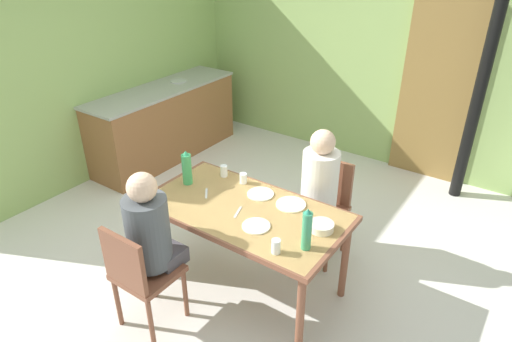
% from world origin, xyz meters
% --- Properties ---
extents(ground_plane, '(6.90, 6.90, 0.00)m').
position_xyz_m(ground_plane, '(0.00, 0.00, 0.00)').
color(ground_plane, silver).
extents(wall_back, '(4.68, 0.10, 2.52)m').
position_xyz_m(wall_back, '(0.00, 2.66, 1.26)').
color(wall_back, '#93B464').
rests_on(wall_back, ground_plane).
extents(wall_left, '(0.10, 3.98, 2.52)m').
position_xyz_m(wall_left, '(-2.24, 0.66, 1.26)').
color(wall_left, '#91B362').
rests_on(wall_left, ground_plane).
extents(door_wooden, '(0.80, 0.05, 2.00)m').
position_xyz_m(door_wooden, '(0.94, 2.58, 1.00)').
color(door_wooden, olive).
rests_on(door_wooden, ground_plane).
extents(stove_pipe_column, '(0.12, 0.12, 2.52)m').
position_xyz_m(stove_pipe_column, '(1.38, 2.31, 1.26)').
color(stove_pipe_column, black).
rests_on(stove_pipe_column, ground_plane).
extents(kitchen_counter, '(0.61, 2.03, 0.91)m').
position_xyz_m(kitchen_counter, '(-1.91, 1.20, 0.45)').
color(kitchen_counter, brown).
rests_on(kitchen_counter, ground_plane).
extents(dining_table, '(1.53, 0.82, 0.74)m').
position_xyz_m(dining_table, '(0.33, -0.17, 0.67)').
color(dining_table, brown).
rests_on(dining_table, ground_plane).
extents(chair_near_diner, '(0.40, 0.40, 0.87)m').
position_xyz_m(chair_near_diner, '(-0.01, -0.93, 0.50)').
color(chair_near_diner, brown).
rests_on(chair_near_diner, ground_plane).
extents(chair_far_diner, '(0.40, 0.40, 0.87)m').
position_xyz_m(chair_far_diner, '(0.62, 0.59, 0.50)').
color(chair_far_diner, brown).
rests_on(chair_far_diner, ground_plane).
extents(person_near_diner, '(0.30, 0.37, 0.77)m').
position_xyz_m(person_near_diner, '(-0.01, -0.79, 0.78)').
color(person_near_diner, '#4A484F').
rests_on(person_near_diner, ground_plane).
extents(person_far_diner, '(0.30, 0.37, 0.77)m').
position_xyz_m(person_far_diner, '(0.62, 0.46, 0.78)').
color(person_far_diner, silver).
rests_on(person_far_diner, ground_plane).
extents(water_bottle_green_near, '(0.07, 0.07, 0.31)m').
position_xyz_m(water_bottle_green_near, '(0.93, -0.32, 0.89)').
color(water_bottle_green_near, '#358F64').
rests_on(water_bottle_green_near, dining_table).
extents(water_bottle_green_far, '(0.08, 0.08, 0.29)m').
position_xyz_m(water_bottle_green_far, '(-0.27, -0.13, 0.88)').
color(water_bottle_green_far, '#359959').
rests_on(water_bottle_green_far, dining_table).
extents(serving_bowl_center, '(0.17, 0.17, 0.05)m').
position_xyz_m(serving_bowl_center, '(0.93, -0.08, 0.77)').
color(serving_bowl_center, silver).
rests_on(serving_bowl_center, dining_table).
extents(dinner_plate_near_left, '(0.21, 0.21, 0.01)m').
position_xyz_m(dinner_plate_near_left, '(0.32, 0.06, 0.75)').
color(dinner_plate_near_left, white).
rests_on(dinner_plate_near_left, dining_table).
extents(dinner_plate_near_right, '(0.23, 0.23, 0.01)m').
position_xyz_m(dinner_plate_near_right, '(0.59, 0.07, 0.75)').
color(dinner_plate_near_right, white).
rests_on(dinner_plate_near_right, dining_table).
extents(dinner_plate_far_center, '(0.20, 0.20, 0.01)m').
position_xyz_m(dinner_plate_far_center, '(0.54, -0.31, 0.75)').
color(dinner_plate_far_center, white).
rests_on(dinner_plate_far_center, dining_table).
extents(drinking_glass_by_near_diner, '(0.06, 0.06, 0.10)m').
position_xyz_m(drinking_glass_by_near_diner, '(-0.10, 0.13, 0.79)').
color(drinking_glass_by_near_diner, silver).
rests_on(drinking_glass_by_near_diner, dining_table).
extents(drinking_glass_by_far_diner, '(0.06, 0.06, 0.09)m').
position_xyz_m(drinking_glass_by_far_diner, '(0.10, 0.13, 0.79)').
color(drinking_glass_by_far_diner, silver).
rests_on(drinking_glass_by_far_diner, dining_table).
extents(drinking_glass_spare_center, '(0.06, 0.06, 0.10)m').
position_xyz_m(drinking_glass_spare_center, '(0.80, -0.47, 0.79)').
color(drinking_glass_spare_center, silver).
rests_on(drinking_glass_spare_center, dining_table).
extents(cutlery_knife_near, '(0.06, 0.15, 0.00)m').
position_xyz_m(cutlery_knife_near, '(0.32, -0.24, 0.74)').
color(cutlery_knife_near, silver).
rests_on(cutlery_knife_near, dining_table).
extents(cutlery_fork_near, '(0.11, 0.13, 0.00)m').
position_xyz_m(cutlery_fork_near, '(-0.04, -0.17, 0.74)').
color(cutlery_fork_near, silver).
rests_on(cutlery_fork_near, dining_table).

